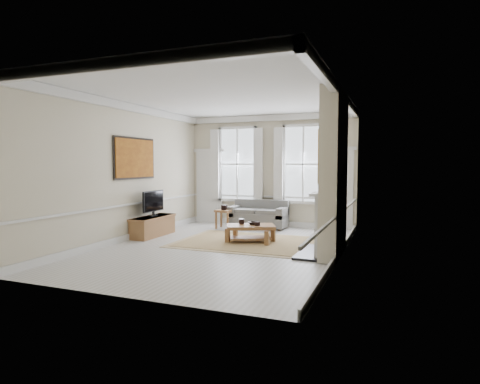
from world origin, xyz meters
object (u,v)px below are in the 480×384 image
at_px(sofa, 259,216).
at_px(tv_stand, 153,226).
at_px(side_table, 224,213).
at_px(coffee_table, 250,228).

relative_size(sofa, tv_stand, 1.15).
relative_size(side_table, coffee_table, 0.42).
height_order(sofa, side_table, sofa).
xyz_separation_m(sofa, tv_stand, (-2.16, -2.38, -0.08)).
xyz_separation_m(side_table, tv_stand, (-1.24, -1.88, -0.18)).
bearing_deg(coffee_table, sofa, 79.26).
height_order(sofa, tv_stand, sofa).
distance_m(side_table, coffee_table, 2.31).
relative_size(coffee_table, tv_stand, 0.90).
bearing_deg(tv_stand, side_table, 56.58).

